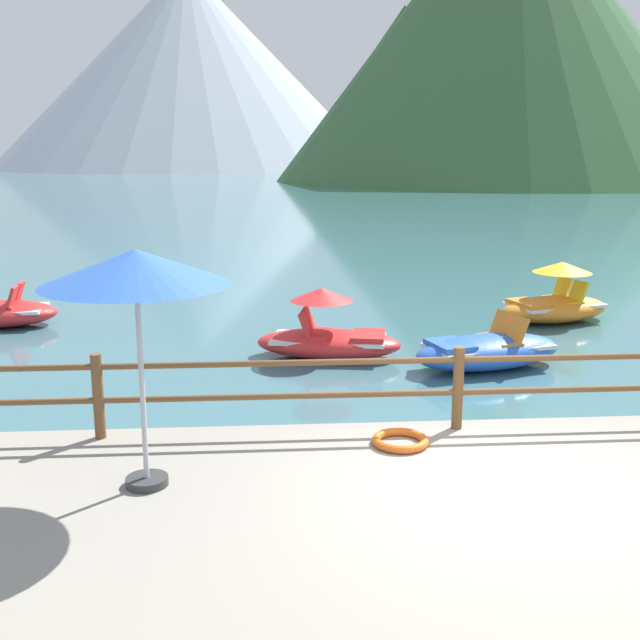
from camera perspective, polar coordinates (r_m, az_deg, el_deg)
ground_plane at (r=46.69m, az=-1.53°, el=8.46°), size 200.00×200.00×0.00m
dock_railing at (r=8.72m, az=10.26°, el=-4.38°), size 23.92×0.12×0.95m
beach_umbrella at (r=6.98m, az=-13.56°, el=3.59°), size 1.70×1.70×2.24m
life_ring at (r=8.34m, az=6.00°, el=-8.91°), size 0.61×0.61×0.09m
pedal_boat_1 at (r=12.69m, az=12.36°, el=-2.24°), size 2.77×1.78×0.88m
pedal_boat_2 at (r=13.02m, az=0.63°, el=-1.19°), size 2.63×1.58×1.20m
pedal_boat_5 at (r=16.43m, az=17.12°, el=1.28°), size 2.67×1.91×1.23m
cliff_headland at (r=85.75m, az=12.53°, el=19.80°), size 47.22×47.22×30.72m
distant_peak at (r=134.64m, az=-9.72°, el=17.96°), size 64.22×64.22×32.16m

